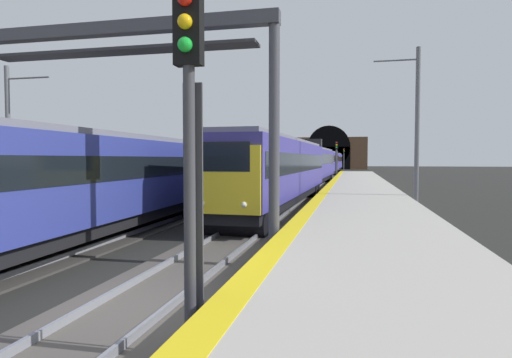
{
  "coord_description": "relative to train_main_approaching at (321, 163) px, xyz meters",
  "views": [
    {
      "loc": [
        -7.19,
        -4.0,
        2.86
      ],
      "look_at": [
        13.17,
        0.56,
        1.88
      ],
      "focal_mm": 30.49,
      "sensor_mm": 36.0,
      "label": 1
    }
  ],
  "objects": [
    {
      "name": "railway_signal_far",
      "position": [
        51.06,
        -1.82,
        0.95
      ],
      "size": [
        0.39,
        0.38,
        5.35
      ],
      "rotation": [
        0.0,
        0.0,
        3.14
      ],
      "color": "#4C4C54",
      "rests_on": "ground_plane"
    },
    {
      "name": "railway_signal_mid",
      "position": [
        3.74,
        -1.82,
        0.84
      ],
      "size": [
        0.39,
        0.38,
        5.16
      ],
      "rotation": [
        0.0,
        0.0,
        3.14
      ],
      "color": "#4C4C54",
      "rests_on": "ground_plane"
    },
    {
      "name": "railway_signal_near",
      "position": [
        -49.84,
        -1.82,
        0.85
      ],
      "size": [
        0.39,
        0.38,
        5.17
      ],
      "rotation": [
        0.0,
        0.0,
        3.14
      ],
      "color": "#38383D",
      "rests_on": "ground_plane"
    },
    {
      "name": "ground_plane",
      "position": [
        -48.25,
        -0.0,
        -2.29
      ],
      "size": [
        320.0,
        320.0,
        0.0
      ],
      "primitive_type": "plane",
      "color": "black"
    },
    {
      "name": "platform_right",
      "position": [
        -48.25,
        -4.43,
        -1.76
      ],
      "size": [
        112.0,
        4.43,
        1.06
      ],
      "primitive_type": "cube",
      "color": "#ADA89E",
      "rests_on": "ground_plane"
    },
    {
      "name": "catenary_mast_near",
      "position": [
        -38.19,
        11.62,
        1.4
      ],
      "size": [
        0.22,
        2.34,
        7.14
      ],
      "color": "#595B60",
      "rests_on": "ground_plane"
    },
    {
      "name": "train_main_approaching",
      "position": [
        0.0,
        0.0,
        0.0
      ],
      "size": [
        83.25,
        3.28,
        4.86
      ],
      "rotation": [
        0.0,
        0.0,
        3.11
      ],
      "color": "navy",
      "rests_on": "ground_plane"
    },
    {
      "name": "platform_right_edge_strip",
      "position": [
        -48.25,
        -2.47,
        -1.22
      ],
      "size": [
        112.0,
        0.5,
        0.01
      ],
      "primitive_type": "cube",
      "color": "yellow",
      "rests_on": "platform_right"
    },
    {
      "name": "catenary_mast_far",
      "position": [
        -32.88,
        -7.01,
        1.97
      ],
      "size": [
        0.22,
        2.22,
        8.29
      ],
      "color": "#595B60",
      "rests_on": "ground_plane"
    },
    {
      "name": "overhead_signal_gantry",
      "position": [
        -44.47,
        2.31,
        2.77
      ],
      "size": [
        0.7,
        8.94,
        6.61
      ],
      "color": "#3F3F47",
      "rests_on": "ground_plane"
    },
    {
      "name": "train_adjacent_platform",
      "position": [
        -22.19,
        4.62,
        -0.13
      ],
      "size": [
        61.54,
        3.32,
        4.64
      ],
      "rotation": [
        0.0,
        0.0,
        0.02
      ],
      "color": "navy",
      "rests_on": "ground_plane"
    },
    {
      "name": "tunnel_portal",
      "position": [
        61.49,
        2.31,
        2.0
      ],
      "size": [
        2.38,
        19.91,
        11.52
      ],
      "color": "brown",
      "rests_on": "ground_plane"
    },
    {
      "name": "track_main_line",
      "position": [
        -48.25,
        -0.0,
        -2.24
      ],
      "size": [
        160.0,
        2.96,
        0.21
      ],
      "color": "#4C4742",
      "rests_on": "ground_plane"
    }
  ]
}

